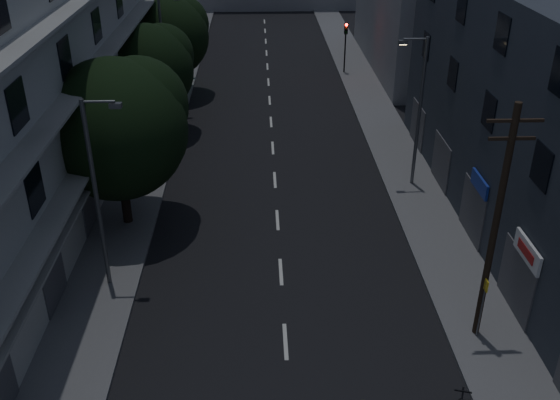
{
  "coord_description": "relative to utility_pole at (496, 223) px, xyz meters",
  "views": [
    {
      "loc": [
        -0.85,
        -11.33,
        15.51
      ],
      "look_at": [
        0.0,
        12.0,
        3.0
      ],
      "focal_mm": 40.0,
      "sensor_mm": 36.0,
      "label": 1
    }
  ],
  "objects": [
    {
      "name": "bus_stop_sign",
      "position": [
        -0.03,
        -0.22,
        -2.98
      ],
      "size": [
        0.06,
        0.35,
        2.52
      ],
      "color": "#595B60",
      "rests_on": "sidewalk_right"
    },
    {
      "name": "street_lamp_left_far",
      "position": [
        -14.28,
        24.42,
        -0.27
      ],
      "size": [
        1.51,
        0.25,
        8.0
      ],
      "color": "#575B5E",
      "rests_on": "sidewalk_left"
    },
    {
      "name": "street_lamp_right",
      "position": [
        0.27,
        12.47,
        -0.27
      ],
      "size": [
        1.51,
        0.25,
        8.0
      ],
      "color": "#56585D",
      "rests_on": "sidewalk_right"
    },
    {
      "name": "street_lamp_left_near",
      "position": [
        -14.22,
        3.71,
        -0.27
      ],
      "size": [
        1.51,
        0.25,
        8.0
      ],
      "color": "#54575B",
      "rests_on": "sidewalk_left"
    },
    {
      "name": "traffic_signal_far_right",
      "position": [
        -0.68,
        33.44,
        -1.77
      ],
      "size": [
        0.28,
        0.37,
        4.1
      ],
      "color": "black",
      "rests_on": "sidewalk_right"
    },
    {
      "name": "traffic_signal_far_left",
      "position": [
        -13.46,
        32.65,
        -1.77
      ],
      "size": [
        0.28,
        0.37,
        4.1
      ],
      "color": "black",
      "rests_on": "sidewalk_left"
    },
    {
      "name": "tree_mid",
      "position": [
        -14.76,
        20.52,
        -0.35
      ],
      "size": [
        5.69,
        5.69,
        7.0
      ],
      "color": "black",
      "rests_on": "sidewalk_left"
    },
    {
      "name": "sidewalk_left",
      "position": [
        -14.62,
        18.39,
        -4.79
      ],
      "size": [
        3.0,
        90.0,
        0.15
      ],
      "primitive_type": "cube",
      "color": "#565659",
      "rests_on": "ground"
    },
    {
      "name": "sidewalk_right",
      "position": [
        0.38,
        18.39,
        -4.79
      ],
      "size": [
        3.0,
        90.0,
        0.15
      ],
      "primitive_type": "cube",
      "color": "#565659",
      "rests_on": "ground"
    },
    {
      "name": "building_left",
      "position": [
        -19.1,
        11.39,
        2.13
      ],
      "size": [
        7.0,
        36.0,
        14.0
      ],
      "color": "#A2A29D",
      "rests_on": "ground"
    },
    {
      "name": "tree_near",
      "position": [
        -14.4,
        8.87,
        0.34
      ],
      "size": [
        6.56,
        6.56,
        8.09
      ],
      "color": "black",
      "rests_on": "sidewalk_left"
    },
    {
      "name": "tree_far",
      "position": [
        -14.43,
        28.33,
        -0.13
      ],
      "size": [
        5.92,
        5.92,
        7.32
      ],
      "color": "black",
      "rests_on": "sidewalk_left"
    },
    {
      "name": "ground",
      "position": [
        -7.12,
        18.39,
        -4.87
      ],
      "size": [
        160.0,
        160.0,
        0.0
      ],
      "primitive_type": "plane",
      "color": "black",
      "rests_on": "ground"
    },
    {
      "name": "building_right",
      "position": [
        4.87,
        7.39,
        0.63
      ],
      "size": [
        6.19,
        28.0,
        11.0
      ],
      "color": "#282D36",
      "rests_on": "ground"
    },
    {
      "name": "lane_markings",
      "position": [
        -7.12,
        24.64,
        -4.86
      ],
      "size": [
        0.15,
        60.5,
        0.01
      ],
      "color": "beige",
      "rests_on": "ground"
    },
    {
      "name": "utility_pole",
      "position": [
        0.0,
        0.0,
        0.0
      ],
      "size": [
        1.8,
        0.24,
        9.0
      ],
      "color": "black",
      "rests_on": "sidewalk_right"
    }
  ]
}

